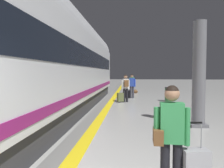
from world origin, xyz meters
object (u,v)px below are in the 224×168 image
(high_speed_train, at_px, (33,53))
(passenger_mid, at_px, (132,84))
(passenger_far, at_px, (132,82))
(duffel_bag_far, at_px, (135,92))
(suitcase_mid, at_px, (127,94))
(passenger_near, at_px, (126,86))
(platform_pillar, at_px, (199,76))
(suitcase_near, at_px, (120,97))
(traveller_foreground, at_px, (170,133))
(waste_bin, at_px, (168,94))

(high_speed_train, xyz_separation_m, passenger_mid, (3.40, 8.92, -1.50))
(passenger_far, relative_size, duffel_bag_far, 3.85)
(passenger_far, bearing_deg, suitcase_mid, -94.57)
(passenger_near, relative_size, passenger_far, 1.02)
(passenger_mid, bearing_deg, platform_pillar, -75.29)
(suitcase_near, xyz_separation_m, passenger_far, (0.75, 6.59, 0.66))
(passenger_mid, bearing_deg, passenger_far, 89.70)
(suitcase_near, xyz_separation_m, platform_pillar, (2.95, -6.04, 1.40))
(duffel_bag_far, bearing_deg, traveller_foreground, -89.54)
(passenger_near, xyz_separation_m, platform_pillar, (2.62, -6.17, 0.70))
(passenger_mid, bearing_deg, passenger_near, -100.00)
(traveller_foreground, bearing_deg, high_speed_train, 133.24)
(passenger_mid, relative_size, suitcase_mid, 1.78)
(passenger_far, xyz_separation_m, duffel_bag_far, (0.32, -0.26, -0.83))
(passenger_near, height_order, waste_bin, passenger_near)
(passenger_mid, xyz_separation_m, duffel_bag_far, (0.34, 3.91, -0.84))
(passenger_near, distance_m, duffel_bag_far, 6.30)
(passenger_far, bearing_deg, waste_bin, -68.46)
(waste_bin, bearing_deg, platform_pillar, -90.91)
(passenger_mid, height_order, waste_bin, passenger_mid)
(passenger_mid, relative_size, platform_pillar, 0.48)
(traveller_foreground, relative_size, duffel_bag_far, 3.79)
(passenger_far, xyz_separation_m, waste_bin, (2.31, -5.84, -0.53))
(duffel_bag_far, distance_m, waste_bin, 5.93)
(passenger_near, relative_size, passenger_mid, 1.00)
(traveller_foreground, xyz_separation_m, passenger_mid, (-0.48, 13.05, 0.03))
(high_speed_train, height_order, traveller_foreground, high_speed_train)
(suitcase_near, distance_m, waste_bin, 3.15)
(passenger_mid, xyz_separation_m, passenger_far, (0.02, 4.17, -0.01))
(waste_bin, bearing_deg, passenger_near, -167.35)
(traveller_foreground, distance_m, passenger_near, 10.80)
(high_speed_train, relative_size, passenger_far, 15.95)
(suitcase_near, xyz_separation_m, passenger_mid, (0.73, 2.42, 0.68))
(traveller_foreground, relative_size, passenger_far, 0.98)
(high_speed_train, relative_size, suitcase_near, 45.76)
(duffel_bag_far, bearing_deg, waste_bin, -70.42)
(passenger_mid, height_order, suitcase_mid, passenger_mid)
(high_speed_train, bearing_deg, passenger_far, 75.34)
(high_speed_train, height_order, passenger_far, high_speed_train)
(traveller_foreground, height_order, duffel_bag_far, traveller_foreground)
(platform_pillar, bearing_deg, passenger_mid, 104.71)
(passenger_near, xyz_separation_m, duffel_bag_far, (0.75, 6.19, -0.87))
(suitcase_near, relative_size, passenger_far, 0.35)
(suitcase_near, distance_m, duffel_bag_far, 6.42)
(high_speed_train, relative_size, platform_pillar, 7.50)
(suitcase_near, relative_size, suitcase_mid, 0.61)
(traveller_foreground, bearing_deg, passenger_near, 94.68)
(passenger_far, distance_m, duffel_bag_far, 0.93)
(passenger_far, height_order, waste_bin, passenger_far)
(passenger_near, height_order, passenger_far, passenger_near)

